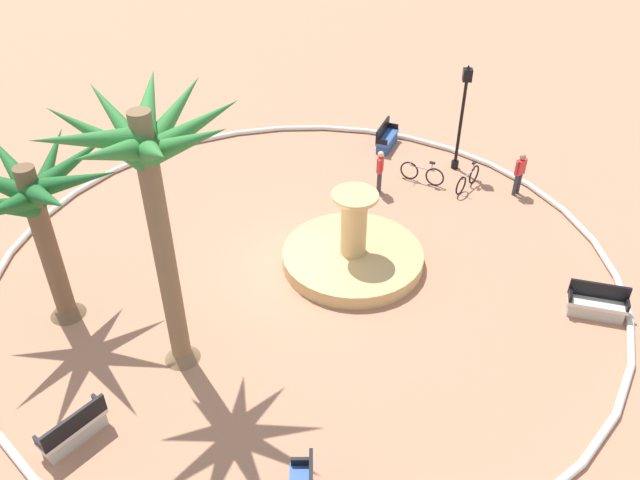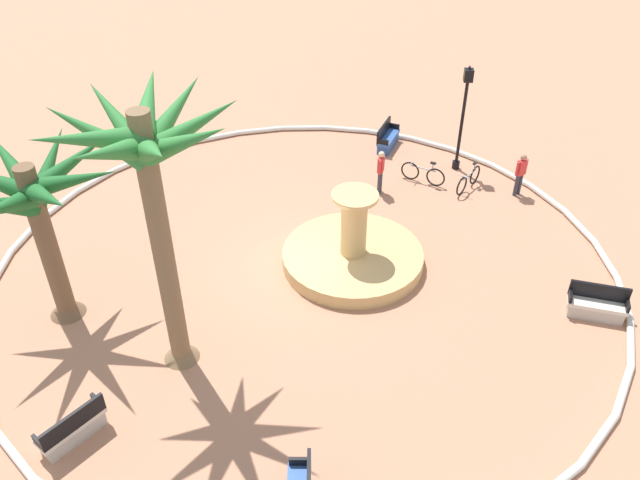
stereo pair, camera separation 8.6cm
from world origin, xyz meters
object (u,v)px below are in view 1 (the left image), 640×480
Objects in this scene: bench_north at (386,139)px; bicycle_red_frame at (468,179)px; palm_tree_by_curb at (34,202)px; bench_west at (74,430)px; person_cyclist_helmet at (380,170)px; fountain at (353,254)px; lamppost at (463,110)px; palm_tree_near_fountain at (149,171)px; bench_east at (596,306)px; bicycle_by_lamppost at (422,173)px; person_cyclist_photo at (520,172)px.

bicycle_red_frame is (-2.90, 3.01, 0.04)m from bench_north.
palm_tree_by_curb is 14.37m from bench_north.
person_cyclist_helmet reaches higher than bench_west.
fountain is 2.60× the size of bench_north.
lamppost is at bearing -121.53° from fountain.
fountain reaches higher than person_cyclist_helmet.
person_cyclist_helmet is (0.33, 3.49, 0.59)m from bench_north.
palm_tree_near_fountain is 1.45× the size of palm_tree_by_curb.
bench_east reaches higher than bicycle_red_frame.
person_cyclist_helmet is (-7.03, -11.18, 0.59)m from bench_west.
bicycle_red_frame is (-10.25, -11.67, 0.04)m from bench_west.
palm_tree_by_curb is (3.61, -1.45, -1.86)m from palm_tree_near_fountain.
bicycle_by_lamppost is at bearing -153.01° from person_cyclist_helmet.
palm_tree_near_fountain is 12.66m from bicycle_by_lamppost.
bench_west is at bearing 43.56° from person_cyclist_photo.
fountain is at bearing 81.27° from bench_north.
palm_tree_by_curb is at bearing 19.57° from fountain.
fountain reaches higher than bench_east.
palm_tree_by_curb is 11.63m from person_cyclist_helmet.
palm_tree_near_fountain reaches higher than bicycle_red_frame.
lamppost reaches higher than person_cyclist_photo.
palm_tree_by_curb is 3.16× the size of bicycle_by_lamppost.
person_cyclist_photo is at bearing 144.57° from bench_north.
person_cyclist_photo is (-3.35, 0.60, 0.53)m from bicycle_by_lamppost.
bicycle_red_frame is at bearing -131.31° from bench_west.
person_cyclist_helmet is (3.23, 0.49, 0.56)m from bicycle_red_frame.
bench_west is at bearing 57.85° from person_cyclist_helmet.
person_cyclist_photo is (-5.80, -4.43, 0.57)m from fountain.
bench_east is at bearing 99.38° from person_cyclist_photo.
bench_east is 8.91m from lamppost.
bicycle_by_lamppost is at bearing -142.94° from palm_tree_by_curb.
palm_tree_near_fountain is at bearing 46.81° from bicycle_red_frame.
bench_north is 5.69m from person_cyclist_photo.
fountain is 3.02× the size of bicycle_red_frame.
palm_tree_by_curb is 3.47× the size of bicycle_red_frame.
palm_tree_by_curb reaches higher than bicycle_by_lamppost.
person_cyclist_photo is (-10.15, -8.71, -4.71)m from palm_tree_near_fountain.
bench_north is 4.18m from bicycle_red_frame.
bench_west is at bearing 113.39° from palm_tree_by_curb.
lamppost is 2.85× the size of bicycle_red_frame.
bench_west is (13.02, 5.04, 0.00)m from bench_east.
lamppost is at bearing -146.18° from person_cyclist_helmet.
bench_west is at bearing 54.28° from bicycle_by_lamppost.
bicycle_by_lamppost is (-2.45, -5.03, 0.04)m from fountain.
person_cyclist_helmet is at bearing 8.56° from bicycle_red_frame.
palm_tree_by_curb is at bearing 3.50° from bench_east.
bench_east is at bearing 122.33° from bicycle_by_lamppost.
bench_west is 0.95× the size of bench_north.
bicycle_by_lamppost is (-1.27, 2.68, 0.04)m from bench_north.
palm_tree_by_curb reaches higher than bench_east.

